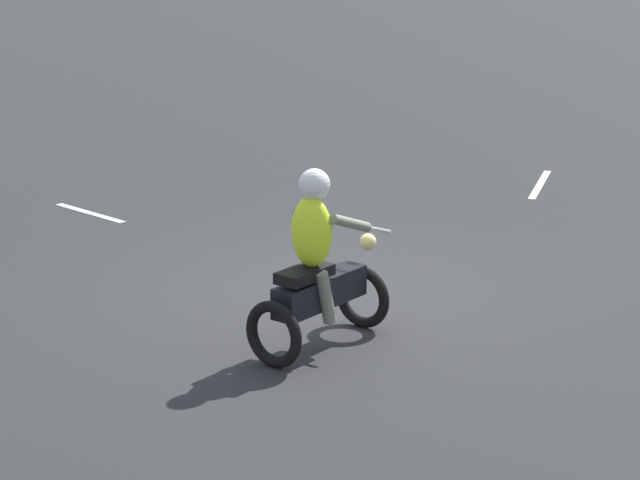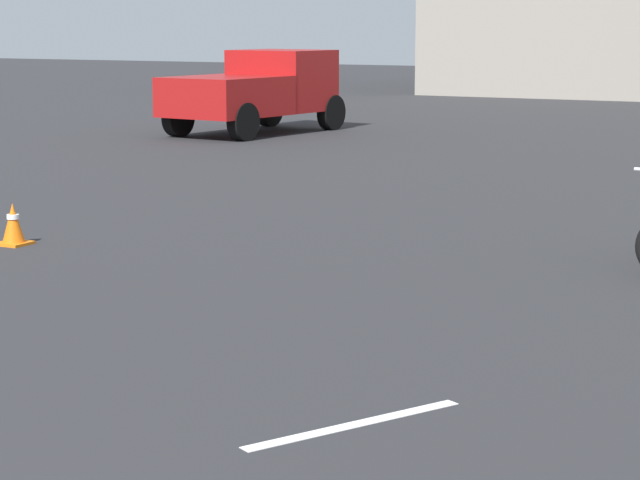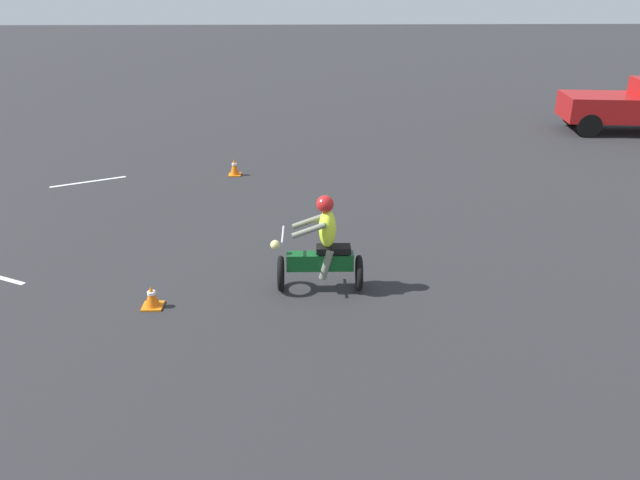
# 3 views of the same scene
# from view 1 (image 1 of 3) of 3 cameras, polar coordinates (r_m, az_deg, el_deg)

# --- Properties ---
(ground_plane) EXTENTS (120.00, 120.00, 0.00)m
(ground_plane) POSITION_cam_1_polar(r_m,az_deg,el_deg) (12.82, 0.28, -2.38)
(ground_plane) COLOR #28282B
(motorcycle_rider_foreground) EXTENTS (0.73, 1.53, 1.66)m
(motorcycle_rider_foreground) POSITION_cam_1_polar(r_m,az_deg,el_deg) (11.07, -0.11, -1.40)
(motorcycle_rider_foreground) COLOR black
(motorcycle_rider_foreground) RESTS_ON ground
(lane_stripe_e) EXTENTS (1.37, 0.15, 0.01)m
(lane_stripe_e) POSITION_cam_1_polar(r_m,az_deg,el_deg) (16.20, -10.48, 1.23)
(lane_stripe_e) COLOR silver
(lane_stripe_e) RESTS_ON ground
(lane_stripe_se) EXTENTS (0.83, 1.67, 0.01)m
(lane_stripe_se) POSITION_cam_1_polar(r_m,az_deg,el_deg) (17.75, 10.02, 2.53)
(lane_stripe_se) COLOR silver
(lane_stripe_se) RESTS_ON ground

